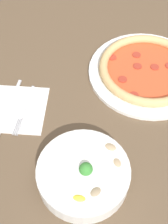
{
  "coord_description": "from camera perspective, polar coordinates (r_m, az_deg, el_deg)",
  "views": [
    {
      "loc": [
        0.03,
        0.63,
        1.44
      ],
      "look_at": [
        0.13,
        0.13,
        0.76
      ],
      "focal_mm": 50.0,
      "sensor_mm": 36.0,
      "label": 1
    }
  ],
  "objects": [
    {
      "name": "bowl",
      "position": [
        0.74,
        -0.07,
        -11.15
      ],
      "size": [
        0.22,
        0.22,
        0.07
      ],
      "color": "white",
      "rests_on": "dining_table"
    },
    {
      "name": "napkin",
      "position": [
        0.9,
        -12.27,
        0.58
      ],
      "size": [
        0.19,
        0.19,
        0.0
      ],
      "color": "white",
      "rests_on": "dining_table"
    },
    {
      "name": "fork",
      "position": [
        0.89,
        -10.78,
        0.58
      ],
      "size": [
        0.02,
        0.17,
        0.0
      ],
      "rotation": [
        0.0,
        0.0,
        1.59
      ],
      "color": "silver",
      "rests_on": "napkin"
    },
    {
      "name": "ground_plane",
      "position": [
        1.57,
        5.97,
        -13.89
      ],
      "size": [
        8.0,
        8.0,
        0.0
      ],
      "primitive_type": "plane",
      "color": "#333338"
    },
    {
      "name": "pizza",
      "position": [
        0.97,
        11.48,
        7.53
      ],
      "size": [
        0.36,
        0.36,
        0.04
      ],
      "color": "white",
      "rests_on": "dining_table"
    },
    {
      "name": "knife",
      "position": [
        0.91,
        -13.35,
        1.36
      ],
      "size": [
        0.02,
        0.2,
        0.01
      ],
      "rotation": [
        0.0,
        0.0,
        1.59
      ],
      "color": "silver",
      "rests_on": "napkin"
    },
    {
      "name": "dining_table",
      "position": [
        1.02,
        8.96,
        0.37
      ],
      "size": [
        1.12,
        0.99,
        0.74
      ],
      "color": "brown",
      "rests_on": "ground_plane"
    }
  ]
}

